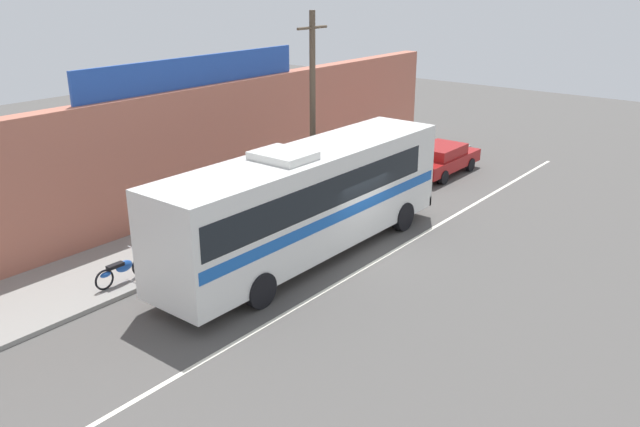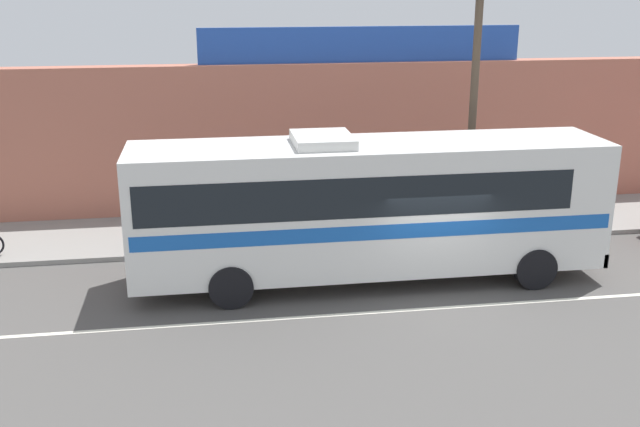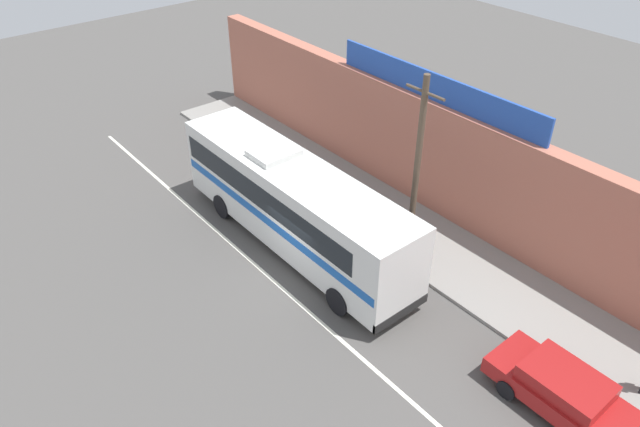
{
  "view_description": "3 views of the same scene",
  "coord_description": "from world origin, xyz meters",
  "views": [
    {
      "loc": [
        -16.38,
        -11.28,
        8.67
      ],
      "look_at": [
        -0.61,
        1.29,
        1.24
      ],
      "focal_mm": 36.39,
      "sensor_mm": 36.0,
      "label": 1
    },
    {
      "loc": [
        -5.27,
        -15.98,
        7.3
      ],
      "look_at": [
        -2.59,
        1.36,
        1.76
      ],
      "focal_mm": 41.66,
      "sensor_mm": 36.0,
      "label": 2
    },
    {
      "loc": [
        13.6,
        -9.91,
        14.5
      ],
      "look_at": [
        -0.37,
        1.57,
        1.87
      ],
      "focal_mm": 33.22,
      "sensor_mm": 36.0,
      "label": 3
    }
  ],
  "objects": [
    {
      "name": "motorcycle_orange",
      "position": [
        -6.51,
        4.04,
        0.57
      ],
      "size": [
        1.88,
        0.56,
        0.94
      ],
      "color": "black",
      "rests_on": "sidewalk_slab"
    },
    {
      "name": "storefront_billboard",
      "position": [
        -0.32,
        7.35,
        5.35
      ],
      "size": [
        10.27,
        0.12,
        1.1
      ],
      "primitive_type": "cube",
      "color": "#234CAD",
      "rests_on": "storefront_facade"
    },
    {
      "name": "storefront_facade",
      "position": [
        0.0,
        7.35,
        2.4
      ],
      "size": [
        30.0,
        0.7,
        4.8
      ],
      "primitive_type": "cube",
      "color": "#B26651",
      "rests_on": "ground_plane"
    },
    {
      "name": "ground_plane",
      "position": [
        0.0,
        0.0,
        0.0
      ],
      "size": [
        70.0,
        70.0,
        0.0
      ],
      "primitive_type": "plane",
      "color": "#4F4C49"
    },
    {
      "name": "intercity_bus",
      "position": [
        -1.48,
        1.13,
        2.07
      ],
      "size": [
        11.65,
        2.6,
        3.78
      ],
      "color": "silver",
      "rests_on": "ground_plane"
    },
    {
      "name": "utility_pole",
      "position": [
        2.14,
        3.84,
        3.96
      ],
      "size": [
        1.6,
        0.22,
        7.38
      ],
      "color": "brown",
      "rests_on": "sidewalk_slab"
    },
    {
      "name": "sidewalk_slab",
      "position": [
        0.0,
        5.2,
        0.07
      ],
      "size": [
        30.0,
        3.6,
        0.14
      ],
      "primitive_type": "cube",
      "color": "gray",
      "rests_on": "ground_plane"
    },
    {
      "name": "road_center_stripe",
      "position": [
        0.0,
        -0.8,
        0.0
      ],
      "size": [
        30.0,
        0.14,
        0.01
      ],
      "primitive_type": "cube",
      "color": "silver",
      "rests_on": "ground_plane"
    }
  ]
}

